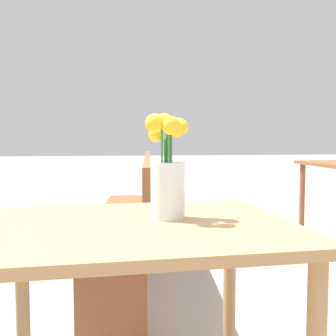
{
  "coord_description": "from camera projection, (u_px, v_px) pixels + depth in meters",
  "views": [
    {
      "loc": [
        -0.08,
        -1.26,
        0.98
      ],
      "look_at": [
        0.09,
        0.06,
        0.88
      ],
      "focal_mm": 45.0,
      "sensor_mm": 36.0,
      "label": 1
    }
  ],
  "objects": [
    {
      "name": "flower_vase",
      "position": [
        168.0,
        177.0,
        1.33
      ],
      "size": [
        0.14,
        0.16,
        0.34
      ],
      "color": "silver",
      "rests_on": "table_front"
    },
    {
      "name": "table_front",
      "position": [
        142.0,
        257.0,
        1.28
      ],
      "size": [
        0.96,
        0.82,
        0.72
      ],
      "color": "tan",
      "rests_on": "ground_plane"
    },
    {
      "name": "bench_middle",
      "position": [
        135.0,
        212.0,
        2.81
      ],
      "size": [
        0.53,
        2.02,
        0.85
      ],
      "color": "brown",
      "rests_on": "ground_plane"
    }
  ]
}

